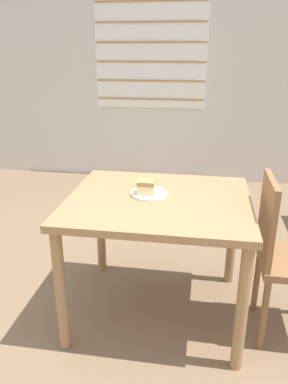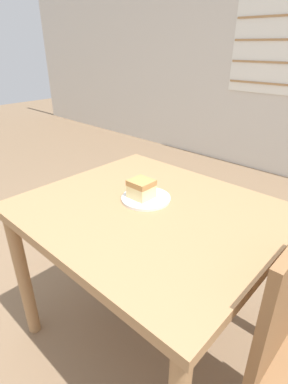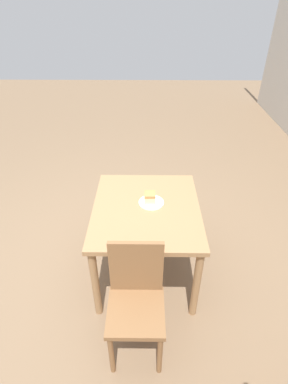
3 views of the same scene
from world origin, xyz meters
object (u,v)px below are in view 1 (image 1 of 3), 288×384
object	(u,v)px
chair_near_window	(284,253)
cake_slice	(146,187)
dining_table_near	(158,215)
plate	(149,194)

from	to	relation	value
chair_near_window	cake_slice	size ratio (longest dim) A/B	9.55
dining_table_near	cake_slice	size ratio (longest dim) A/B	10.55
plate	dining_table_near	bearing A→B (deg)	-34.86
chair_near_window	dining_table_near	bearing A→B (deg)	84.62
dining_table_near	plate	distance (m)	0.13
chair_near_window	cake_slice	distance (m)	0.83
dining_table_near	chair_near_window	xyz separation A→B (m)	(0.69, -0.07, -0.14)
chair_near_window	plate	size ratio (longest dim) A/B	4.35
dining_table_near	plate	world-z (taller)	plate
dining_table_near	chair_near_window	bearing A→B (deg)	-5.38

